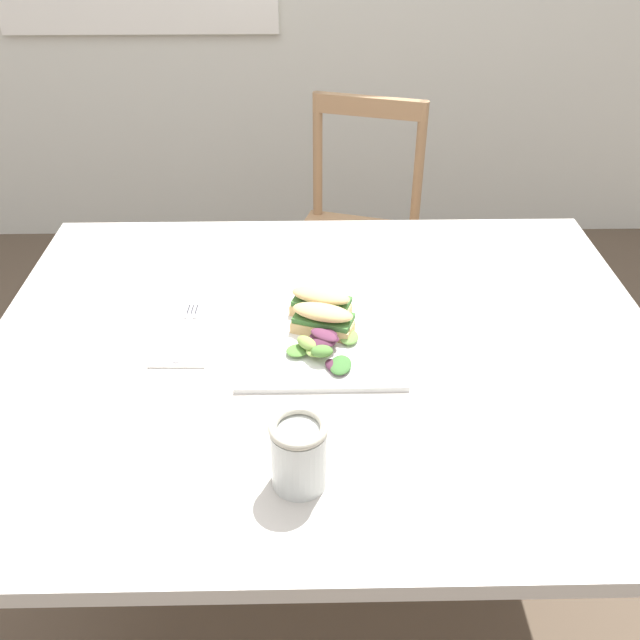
{
  "coord_description": "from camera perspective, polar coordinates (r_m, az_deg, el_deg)",
  "views": [
    {
      "loc": [
        0.1,
        -1.0,
        1.5
      ],
      "look_at": [
        0.12,
        0.06,
        0.76
      ],
      "focal_mm": 38.11,
      "sensor_mm": 36.0,
      "label": 1
    }
  ],
  "objects": [
    {
      "name": "salad_mixed_greens",
      "position": [
        1.22,
        0.44,
        -2.24
      ],
      "size": [
        0.14,
        0.14,
        0.03
      ],
      "color": "#4C2338",
      "rests_on": "plate_lunch"
    },
    {
      "name": "dining_table",
      "position": [
        1.34,
        0.42,
        -5.84
      ],
      "size": [
        1.27,
        1.02,
        0.74
      ],
      "color": "#BCB7AD",
      "rests_on": "ground"
    },
    {
      "name": "ground_plane",
      "position": [
        1.81,
        -4.02,
        -21.49
      ],
      "size": [
        8.23,
        8.23,
        0.0
      ],
      "primitive_type": "plane",
      "color": "brown"
    },
    {
      "name": "sandwich_half_front",
      "position": [
        1.27,
        0.24,
        0.09
      ],
      "size": [
        0.13,
        0.09,
        0.06
      ],
      "color": "#DBB270",
      "rests_on": "plate_lunch"
    },
    {
      "name": "chair_wooden_far",
      "position": [
        2.26,
        3.02,
        6.92
      ],
      "size": [
        0.5,
        0.5,
        0.87
      ],
      "color": "tan",
      "rests_on": "ground"
    },
    {
      "name": "napkin_folded",
      "position": [
        1.32,
        -11.21,
        -1.15
      ],
      "size": [
        0.11,
        0.21,
        0.0
      ],
      "primitive_type": "cube",
      "rotation": [
        0.0,
        0.0,
        -0.02
      ],
      "color": "silver",
      "rests_on": "dining_table"
    },
    {
      "name": "mason_jar_iced_tea",
      "position": [
        0.98,
        -1.77,
        -11.39
      ],
      "size": [
        0.08,
        0.08,
        0.11
      ],
      "color": "gold",
      "rests_on": "dining_table"
    },
    {
      "name": "fork_on_napkin",
      "position": [
        1.33,
        -11.09,
        -0.58
      ],
      "size": [
        0.03,
        0.19,
        0.0
      ],
      "color": "silver",
      "rests_on": "napkin_folded"
    },
    {
      "name": "sandwich_half_back",
      "position": [
        1.31,
        0.09,
        1.52
      ],
      "size": [
        0.13,
        0.09,
        0.06
      ],
      "color": "#DBB270",
      "rests_on": "plate_lunch"
    },
    {
      "name": "plate_lunch",
      "position": [
        1.27,
        0.03,
        -1.58
      ],
      "size": [
        0.3,
        0.3,
        0.01
      ],
      "primitive_type": "cube",
      "color": "white",
      "rests_on": "dining_table"
    }
  ]
}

